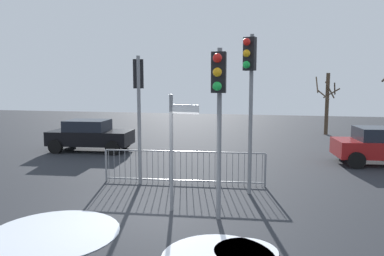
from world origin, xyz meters
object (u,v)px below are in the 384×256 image
traffic_light_foreground_right (250,78)px  direction_sign_post (174,146)px  bare_tree_centre (327,102)px  car_black_near (90,135)px  traffic_light_rear_left (139,91)px  traffic_light_mid_right (219,96)px

traffic_light_foreground_right → direction_sign_post: size_ratio=1.55×
direction_sign_post → bare_tree_centre: bearing=83.6°
direction_sign_post → bare_tree_centre: bare_tree_centre is taller
direction_sign_post → car_black_near: (-6.08, 7.12, -0.87)m
traffic_light_rear_left → bare_tree_centre: bearing=38.4°
traffic_light_mid_right → direction_sign_post: size_ratio=1.36×
traffic_light_mid_right → car_black_near: 10.70m
traffic_light_foreground_right → bare_tree_centre: bearing=-89.5°
car_black_near → bare_tree_centre: (11.62, 8.46, 1.29)m
traffic_light_rear_left → car_black_near: bearing=109.2°
direction_sign_post → traffic_light_mid_right: bearing=-7.4°
traffic_light_foreground_right → car_black_near: 9.80m
car_black_near → bare_tree_centre: bare_tree_centre is taller
traffic_light_mid_right → direction_sign_post: bearing=-21.9°
traffic_light_rear_left → direction_sign_post: bearing=-75.2°
traffic_light_rear_left → bare_tree_centre: 15.16m
traffic_light_foreground_right → traffic_light_rear_left: size_ratio=1.13×
car_black_near → traffic_light_mid_right: bearing=-51.5°
car_black_near → direction_sign_post: bearing=-54.9°
traffic_light_rear_left → car_black_near: (-4.30, 4.79, -2.18)m
traffic_light_foreground_right → bare_tree_centre: size_ratio=1.18×
direction_sign_post → bare_tree_centre: (5.54, 15.58, 0.42)m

